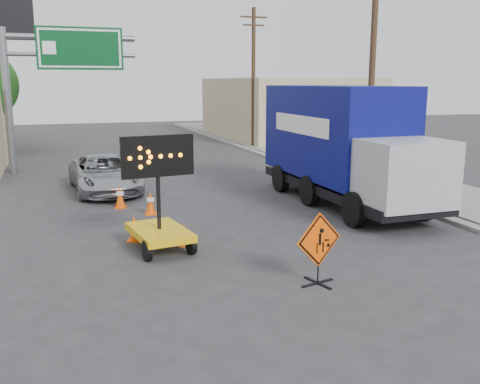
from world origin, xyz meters
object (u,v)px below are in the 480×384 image
construction_sign (319,247)px  arrow_board (159,225)px  pickup_truck (105,174)px

construction_sign → arrow_board: (-2.82, 3.54, -0.18)m
arrow_board → pickup_truck: arrow_board is taller
construction_sign → arrow_board: 4.53m
construction_sign → arrow_board: bearing=114.6°
arrow_board → pickup_truck: (-0.66, 8.27, 0.06)m
construction_sign → pickup_truck: 12.31m
arrow_board → pickup_truck: 8.29m
construction_sign → pickup_truck: bearing=92.5°
pickup_truck → arrow_board: bearing=-88.9°
arrow_board → pickup_truck: size_ratio=0.58×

